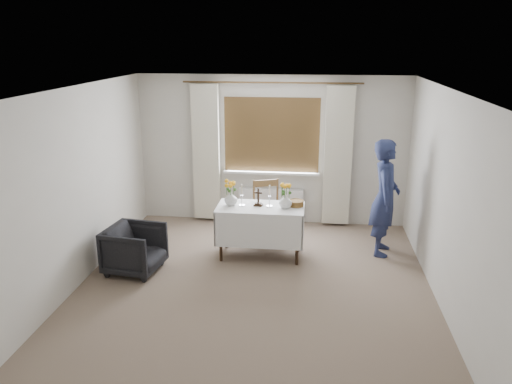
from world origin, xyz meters
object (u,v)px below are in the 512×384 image
wooden_chair (268,212)px  person (385,198)px  flower_vase_right (285,201)px  armchair (135,249)px  wooden_cross (258,197)px  flower_vase_left (231,198)px  altar_table (260,231)px

wooden_chair → person: size_ratio=0.56×
flower_vase_right → armchair: bearing=-161.1°
wooden_cross → flower_vase_left: (-0.39, -0.01, -0.03)m
wooden_chair → armchair: size_ratio=1.35×
wooden_cross → armchair: bearing=-147.9°
wooden_cross → flower_vase_left: 0.39m
flower_vase_right → flower_vase_left: bearing=177.5°
flower_vase_left → wooden_cross: bearing=2.2°
wooden_chair → flower_vase_left: size_ratio=4.86×
wooden_chair → flower_vase_left: flower_vase_left is taller
altar_table → flower_vase_left: 0.64m
person → flower_vase_right: person is taller
flower_vase_right → altar_table: bearing=177.4°
armchair → flower_vase_right: 2.17m
wooden_cross → wooden_chair: bearing=87.1°
armchair → flower_vase_left: 1.50m
wooden_chair → flower_vase_right: 0.76m
person → altar_table: bearing=109.4°
person → flower_vase_right: 1.46m
armchair → wooden_cross: size_ratio=2.73×
wooden_chair → wooden_cross: wooden_cross is taller
altar_table → flower_vase_right: flower_vase_right is taller
altar_table → flower_vase_left: (-0.43, 0.02, 0.48)m
wooden_cross → flower_vase_right: (0.39, -0.05, -0.03)m
wooden_chair → flower_vase_right: size_ratio=4.93×
altar_table → flower_vase_right: bearing=-2.6°
person → wooden_cross: size_ratio=6.57×
person → flower_vase_right: bearing=112.6°
flower_vase_left → flower_vase_right: bearing=-2.5°
wooden_cross → flower_vase_left: size_ratio=1.32×
wooden_chair → armchair: wooden_chair is taller
altar_table → person: (1.77, 0.34, 0.47)m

